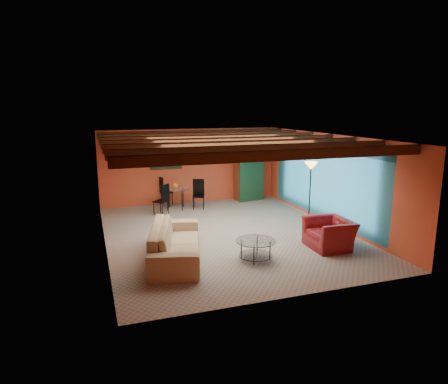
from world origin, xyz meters
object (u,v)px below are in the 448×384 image
object	(u,v)px
dining_table	(175,194)
potted_plant	(250,146)
floor_lamp	(310,193)
vase	(175,177)
coffee_table	(256,250)
sofa	(176,242)
armchair	(329,234)
armoire	(249,176)

from	to	relation	value
dining_table	potted_plant	distance (m)	3.39
floor_lamp	vase	xyz separation A→B (m)	(-3.42, 3.09, 0.18)
coffee_table	vase	size ratio (longest dim) A/B	4.65
sofa	armchair	distance (m)	3.84
floor_lamp	potted_plant	distance (m)	3.84
sofa	armoire	size ratio (longest dim) A/B	1.53
dining_table	potted_plant	world-z (taller)	potted_plant
armchair	coffee_table	size ratio (longest dim) A/B	1.21
armchair	dining_table	bearing A→B (deg)	-148.75
armchair	vase	size ratio (longest dim) A/B	5.62
armoire	floor_lamp	bearing A→B (deg)	-94.01
coffee_table	armchair	bearing A→B (deg)	4.09
armoire	sofa	bearing A→B (deg)	-138.76
sofa	potted_plant	distance (m)	6.63
dining_table	armoire	size ratio (longest dim) A/B	1.10
dining_table	vase	distance (m)	0.62
sofa	dining_table	size ratio (longest dim) A/B	1.39
armchair	armoire	xyz separation A→B (m)	(0.12, 5.61, 0.54)
coffee_table	vase	xyz separation A→B (m)	(-0.77, 5.20, 0.90)
potted_plant	armchair	bearing A→B (deg)	-91.25
coffee_table	floor_lamp	distance (m)	3.46
coffee_table	potted_plant	distance (m)	6.42
coffee_table	dining_table	world-z (taller)	dining_table
armchair	floor_lamp	xyz separation A→B (m)	(0.57, 1.96, 0.58)
sofa	armoire	xyz separation A→B (m)	(3.93, 5.08, 0.50)
potted_plant	floor_lamp	bearing A→B (deg)	-82.96
sofa	floor_lamp	world-z (taller)	floor_lamp
armoire	vase	xyz separation A→B (m)	(-2.97, -0.55, 0.23)
armchair	potted_plant	world-z (taller)	potted_plant
coffee_table	armoire	bearing A→B (deg)	69.12
floor_lamp	vase	size ratio (longest dim) A/B	9.47
dining_table	floor_lamp	bearing A→B (deg)	-42.12
potted_plant	dining_table	bearing A→B (deg)	-169.46
coffee_table	potted_plant	xyz separation A→B (m)	(2.20, 5.75, 1.82)
armchair	dining_table	world-z (taller)	dining_table
sofa	floor_lamp	bearing A→B (deg)	-57.31
coffee_table	vase	world-z (taller)	vase
armchair	vase	xyz separation A→B (m)	(-2.85, 5.05, 0.77)
armoire	armchair	bearing A→B (deg)	-102.30
sofa	potted_plant	world-z (taller)	potted_plant
potted_plant	vase	distance (m)	3.16
armchair	floor_lamp	world-z (taller)	floor_lamp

